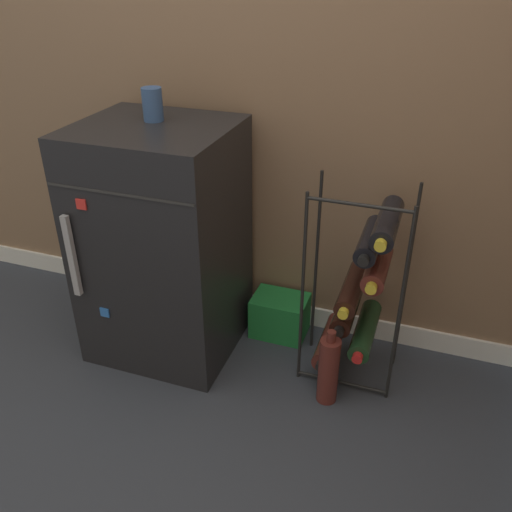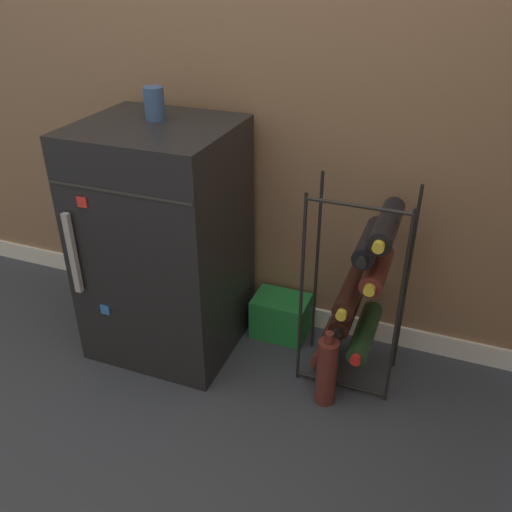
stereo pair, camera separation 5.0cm
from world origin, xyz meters
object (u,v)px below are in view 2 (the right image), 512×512
(mini_fridge, at_px, (164,242))
(wine_rack, at_px, (360,291))
(loose_bottle_floor, at_px, (327,371))
(soda_box, at_px, (281,316))
(fridge_top_cup, at_px, (154,104))

(mini_fridge, relative_size, wine_rack, 1.19)
(mini_fridge, xyz_separation_m, loose_bottle_floor, (0.69, -0.13, -0.32))
(mini_fridge, height_order, soda_box, mini_fridge)
(soda_box, bearing_deg, fridge_top_cup, -162.42)
(soda_box, xyz_separation_m, loose_bottle_floor, (0.28, -0.32, 0.05))
(wine_rack, bearing_deg, mini_fridge, -176.19)
(mini_fridge, relative_size, loose_bottle_floor, 2.98)
(mini_fridge, distance_m, fridge_top_cup, 0.51)
(soda_box, height_order, loose_bottle_floor, loose_bottle_floor)
(soda_box, distance_m, fridge_top_cup, 0.99)
(wine_rack, height_order, soda_box, wine_rack)
(loose_bottle_floor, bearing_deg, fridge_top_cup, 165.78)
(soda_box, xyz_separation_m, fridge_top_cup, (-0.43, -0.14, 0.87))
(fridge_top_cup, bearing_deg, mini_fridge, -68.35)
(mini_fridge, relative_size, fridge_top_cup, 8.08)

